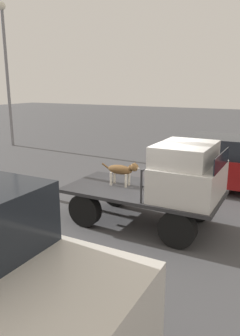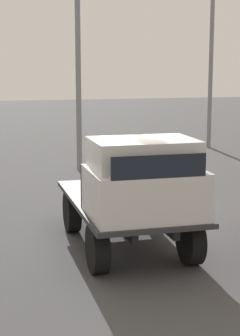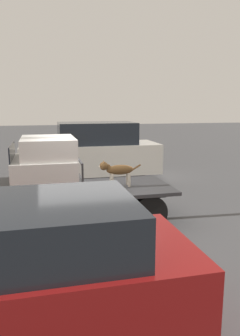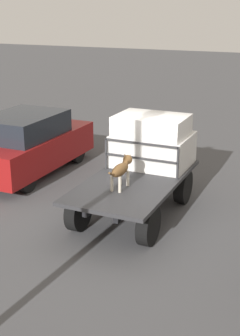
{
  "view_description": "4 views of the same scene",
  "coord_description": "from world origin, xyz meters",
  "views": [
    {
      "loc": [
        2.98,
        -6.77,
        3.27
      ],
      "look_at": [
        -0.63,
        0.06,
        1.29
      ],
      "focal_mm": 35.0,
      "sensor_mm": 36.0,
      "label": 1
    },
    {
      "loc": [
        9.18,
        -2.53,
        3.19
      ],
      "look_at": [
        -0.63,
        0.06,
        1.29
      ],
      "focal_mm": 60.0,
      "sensor_mm": 36.0,
      "label": 2
    },
    {
      "loc": [
        1.16,
        7.38,
        2.73
      ],
      "look_at": [
        -0.63,
        0.06,
        1.29
      ],
      "focal_mm": 35.0,
      "sensor_mm": 36.0,
      "label": 3
    },
    {
      "loc": [
        -8.74,
        -3.6,
        4.36
      ],
      "look_at": [
        -0.63,
        0.06,
        1.29
      ],
      "focal_mm": 50.0,
      "sensor_mm": 36.0,
      "label": 4
    }
  ],
  "objects": [
    {
      "name": "dog",
      "position": [
        -0.55,
        0.06,
        1.25
      ],
      "size": [
        1.04,
        0.23,
        0.64
      ],
      "rotation": [
        0.0,
        0.0,
        0.07
      ],
      "color": "beige",
      "rests_on": "flatbed_truck"
    },
    {
      "name": "flatbed_truck",
      "position": [
        0.0,
        0.0,
        0.6
      ],
      "size": [
        3.65,
        1.85,
        0.85
      ],
      "color": "black",
      "rests_on": "ground"
    },
    {
      "name": "truck_headboard",
      "position": [
        0.35,
        0.0,
        1.33
      ],
      "size": [
        0.04,
        1.73,
        0.72
      ],
      "color": "#2D2D30",
      "rests_on": "flatbed_truck"
    },
    {
      "name": "light_pole_near",
      "position": [
        -7.39,
        0.57,
        4.21
      ],
      "size": [
        0.44,
        0.44,
        6.51
      ],
      "color": "gray",
      "rests_on": "ground"
    },
    {
      "name": "ground_plane",
      "position": [
        0.0,
        0.0,
        0.0
      ],
      "size": [
        80.0,
        80.0,
        0.0
      ],
      "primitive_type": "plane",
      "color": "#474749"
    },
    {
      "name": "light_pole_far",
      "position": [
        -10.58,
        6.21,
        4.45
      ],
      "size": [
        0.41,
        0.41,
        7.27
      ],
      "color": "gray",
      "rests_on": "ground"
    },
    {
      "name": "truck_cab",
      "position": [
        1.07,
        0.0,
        1.41
      ],
      "size": [
        1.36,
        1.73,
        1.19
      ],
      "color": "silver",
      "rests_on": "flatbed_truck"
    }
  ]
}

